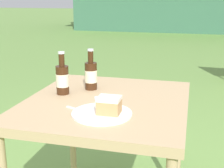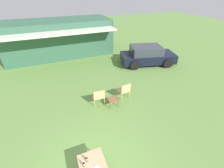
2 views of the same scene
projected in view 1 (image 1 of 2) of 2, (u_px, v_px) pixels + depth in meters
The scene contains 6 objects.
patio_table at pixel (107, 114), 1.49m from camera, with size 0.75×0.83×0.72m.
cake_on_plate at pixel (105, 110), 1.28m from camera, with size 0.25×0.25×0.08m.
cola_bottle_near at pixel (91, 75), 1.62m from camera, with size 0.06×0.06×0.21m.
cola_bottle_far at pixel (62, 79), 1.54m from camera, with size 0.06×0.06×0.21m.
fork at pixel (84, 111), 1.32m from camera, with size 0.19×0.08×0.01m.
loose_bottle_cap at pixel (97, 98), 1.48m from camera, with size 0.03×0.03×0.01m.
Camera 1 is at (0.38, -1.35, 1.19)m, focal length 50.00 mm.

